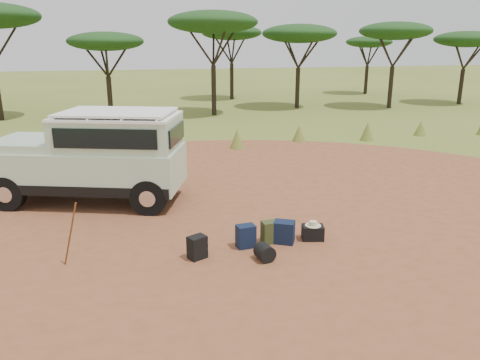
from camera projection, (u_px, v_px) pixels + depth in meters
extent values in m
plane|color=#5D6A26|center=(202.00, 232.00, 10.72)|extent=(140.00, 140.00, 0.00)
cylinder|color=brown|center=(202.00, 232.00, 10.72)|extent=(23.00, 23.00, 0.01)
cone|color=#5D6A26|center=(85.00, 144.00, 18.42)|extent=(0.60, 0.60, 0.70)
cone|color=#5D6A26|center=(162.00, 139.00, 18.76)|extent=(0.60, 0.60, 0.90)
cone|color=#5D6A26|center=(237.00, 139.00, 19.14)|extent=(0.60, 0.60, 0.80)
cone|color=#5D6A26|center=(299.00, 133.00, 20.53)|extent=(0.60, 0.60, 0.75)
cone|color=#5D6A26|center=(367.00, 131.00, 20.70)|extent=(0.60, 0.60, 0.85)
cone|color=#5D6A26|center=(421.00, 128.00, 21.83)|extent=(0.60, 0.60, 0.70)
cylinder|color=black|center=(110.00, 98.00, 26.78)|extent=(0.28, 0.28, 2.34)
ellipsoid|color=#173714|center=(106.00, 41.00, 25.91)|extent=(4.20, 4.20, 1.05)
cylinder|color=black|center=(214.00, 90.00, 27.80)|extent=(0.28, 0.28, 2.93)
ellipsoid|color=#173714|center=(213.00, 22.00, 26.71)|extent=(5.20, 5.20, 1.30)
cylinder|color=black|center=(297.00, 88.00, 30.90)|extent=(0.28, 0.28, 2.61)
ellipsoid|color=#173714|center=(299.00, 34.00, 29.93)|extent=(4.80, 4.80, 1.20)
cylinder|color=black|center=(391.00, 87.00, 30.97)|extent=(0.28, 0.28, 2.70)
ellipsoid|color=#173714|center=(396.00, 31.00, 29.96)|extent=(4.60, 4.60, 1.15)
cylinder|color=black|center=(461.00, 87.00, 33.03)|extent=(0.28, 0.28, 2.43)
ellipsoid|color=#173714|center=(467.00, 39.00, 32.13)|extent=(4.40, 4.40, 1.10)
cylinder|color=black|center=(232.00, 81.00, 35.71)|extent=(0.28, 0.28, 2.70)
ellipsoid|color=#173714|center=(232.00, 33.00, 34.71)|extent=(4.50, 4.50, 1.12)
cylinder|color=black|center=(366.00, 80.00, 39.64)|extent=(0.28, 0.28, 2.34)
ellipsoid|color=#173714|center=(369.00, 42.00, 38.77)|extent=(3.80, 3.80, 0.95)
cube|color=#B0CCAE|center=(89.00, 167.00, 12.56)|extent=(5.31, 3.57, 1.04)
cube|color=black|center=(90.00, 180.00, 12.67)|extent=(5.23, 3.57, 0.26)
cube|color=#B0CCAE|center=(118.00, 133.00, 12.22)|extent=(3.52, 2.86, 0.82)
cube|color=white|center=(117.00, 116.00, 12.10)|extent=(3.54, 2.90, 0.07)
cube|color=white|center=(117.00, 112.00, 12.07)|extent=(3.27, 2.70, 0.05)
cube|color=#B0CCAE|center=(31.00, 143.00, 12.51)|extent=(2.35, 2.40, 0.22)
cube|color=black|center=(63.00, 131.00, 12.34)|extent=(0.73, 1.62, 0.57)
cube|color=black|center=(105.00, 139.00, 11.27)|extent=(2.45, 0.92, 0.49)
cube|color=black|center=(130.00, 125.00, 13.16)|extent=(2.45, 0.92, 0.49)
cube|color=black|center=(177.00, 134.00, 12.09)|extent=(0.60, 1.54, 0.45)
cube|color=black|center=(2.00, 176.00, 12.86)|extent=(0.82, 1.91, 0.37)
cylinder|color=black|center=(82.00, 129.00, 13.28)|extent=(0.11, 0.11, 0.90)
cylinder|color=black|center=(8.00, 193.00, 12.02)|extent=(0.97, 0.60, 0.92)
cylinder|color=black|center=(41.00, 175.00, 13.70)|extent=(0.97, 0.60, 0.92)
cylinder|color=black|center=(149.00, 197.00, 11.71)|extent=(0.97, 0.60, 0.92)
cylinder|color=black|center=(166.00, 178.00, 13.39)|extent=(0.97, 0.60, 0.92)
cylinder|color=brown|center=(70.00, 234.00, 8.91)|extent=(0.38, 0.24, 1.33)
cube|color=black|center=(197.00, 247.00, 9.35)|extent=(0.43, 0.38, 0.48)
cube|color=#111D38|center=(246.00, 236.00, 9.86)|extent=(0.41, 0.31, 0.50)
cube|color=#35431F|center=(270.00, 232.00, 10.09)|extent=(0.37, 0.28, 0.49)
cube|color=#111D38|center=(284.00, 232.00, 10.09)|extent=(0.54, 0.50, 0.49)
cube|color=black|center=(313.00, 233.00, 10.27)|extent=(0.53, 0.43, 0.33)
cylinder|color=black|center=(265.00, 252.00, 9.28)|extent=(0.40, 0.40, 0.34)
cylinder|color=beige|center=(313.00, 225.00, 10.22)|extent=(0.35, 0.35, 0.01)
cylinder|color=beige|center=(313.00, 223.00, 10.21)|extent=(0.17, 0.17, 0.09)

